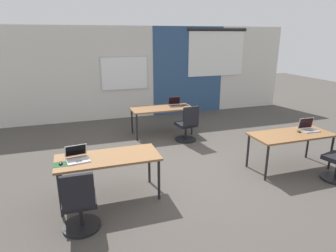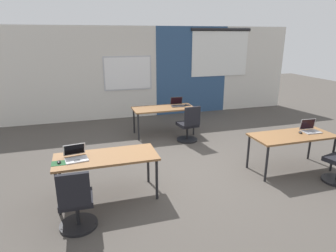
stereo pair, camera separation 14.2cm
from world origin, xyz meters
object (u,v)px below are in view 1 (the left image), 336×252
(desk_far_center, at_px, (162,110))
(chair_far_right, at_px, (187,127))
(laptop_far_right, at_px, (175,104))
(mouse_far_right, at_px, (184,104))
(laptop_near_right_end, at_px, (308,128))
(mouse_near_right_end, at_px, (299,131))
(laptop_near_left_end, at_px, (77,157))
(mouse_near_left_end, at_px, (61,163))
(chair_near_left_end, at_px, (80,206))
(desk_near_left, at_px, (108,160))
(desk_near_right, at_px, (291,137))

(desk_far_center, height_order, chair_far_right, chair_far_right)
(laptop_far_right, distance_m, mouse_far_right, 0.25)
(laptop_near_right_end, xyz_separation_m, mouse_near_right_end, (-0.25, -0.04, -0.03))
(laptop_near_left_end, bearing_deg, mouse_near_left_end, -167.70)
(desk_far_center, bearing_deg, chair_near_left_end, -122.29)
(mouse_near_right_end, bearing_deg, chair_far_right, 126.87)
(laptop_far_right, height_order, mouse_far_right, laptop_far_right)
(desk_near_left, height_order, mouse_near_right_end, mouse_near_right_end)
(desk_near_right, relative_size, laptop_far_right, 4.50)
(desk_near_right, xyz_separation_m, chair_near_left_end, (-3.98, -0.73, -0.28))
(laptop_near_right_end, xyz_separation_m, laptop_near_left_end, (-4.41, -0.05, -0.00))
(laptop_far_right, xyz_separation_m, chair_far_right, (0.02, -0.83, -0.39))
(desk_near_right, distance_m, laptop_near_left_end, 3.95)
(mouse_near_left_end, relative_size, mouse_far_right, 1.01)
(desk_near_left, height_order, laptop_near_right_end, laptop_near_right_end)
(desk_near_right, distance_m, mouse_near_left_end, 4.20)
(laptop_far_right, bearing_deg, desk_near_left, -121.58)
(mouse_far_right, distance_m, chair_far_right, 0.92)
(desk_near_left, relative_size, mouse_near_right_end, 14.50)
(desk_near_left, xyz_separation_m, chair_near_left_end, (-0.48, -0.73, -0.28))
(laptop_near_right_end, height_order, laptop_far_right, laptop_near_right_end)
(laptop_far_right, distance_m, chair_far_right, 0.91)
(mouse_near_right_end, relative_size, laptop_near_left_end, 0.29)
(desk_near_right, relative_size, laptop_near_left_end, 4.27)
(desk_near_right, height_order, mouse_near_right_end, mouse_near_right_end)
(chair_near_left_end, relative_size, chair_far_right, 1.00)
(desk_far_center, height_order, laptop_far_right, laptop_far_right)
(desk_near_left, distance_m, mouse_near_right_end, 3.70)
(mouse_near_right_end, distance_m, mouse_near_left_end, 4.40)
(mouse_near_right_end, distance_m, chair_near_left_end, 4.27)
(desk_far_center, bearing_deg, mouse_far_right, 6.43)
(mouse_near_right_end, bearing_deg, laptop_near_right_end, 8.22)
(chair_far_right, bearing_deg, mouse_far_right, -112.79)
(desk_near_right, height_order, mouse_near_left_end, mouse_near_left_end)
(desk_far_center, height_order, laptop_near_left_end, laptop_near_left_end)
(laptop_near_left_end, height_order, mouse_near_left_end, laptop_near_left_end)
(mouse_near_right_end, height_order, laptop_near_left_end, laptop_near_left_end)
(desk_near_right, bearing_deg, chair_near_left_end, -169.57)
(chair_near_left_end, bearing_deg, mouse_near_right_end, -168.74)
(laptop_near_right_end, bearing_deg, chair_far_right, 134.88)
(laptop_near_right_end, xyz_separation_m, laptop_far_right, (-1.80, 2.82, -0.00))
(chair_far_right, bearing_deg, mouse_near_left_end, 29.48)
(laptop_near_right_end, distance_m, chair_near_left_end, 4.53)
(mouse_near_right_end, height_order, chair_far_right, chair_far_right)
(laptop_near_right_end, bearing_deg, mouse_near_left_end, -175.09)
(laptop_far_right, bearing_deg, mouse_far_right, 2.13)
(desk_near_left, height_order, chair_near_left_end, chair_near_left_end)
(mouse_near_left_end, bearing_deg, mouse_far_right, 43.58)
(mouse_near_right_end, xyz_separation_m, mouse_far_right, (-1.30, 2.84, 0.00))
(laptop_far_right, bearing_deg, laptop_near_left_end, -127.10)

